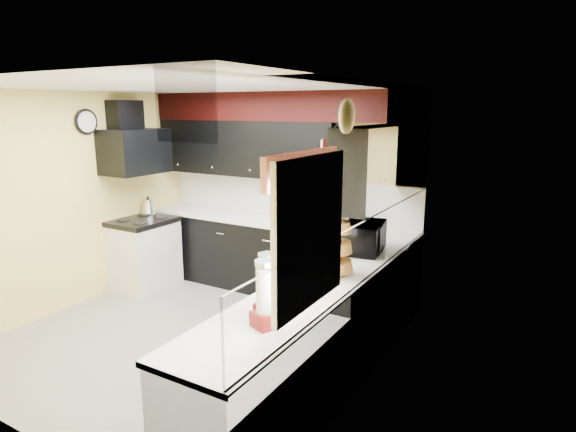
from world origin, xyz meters
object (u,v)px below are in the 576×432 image
object	(u,v)px
toaster_oven	(315,214)
kettle	(148,207)
microwave	(364,237)
knife_block	(356,221)
utensil_crock	(327,221)

from	to	relation	value
toaster_oven	kettle	world-z (taller)	toaster_oven
microwave	knife_block	xyz separation A→B (m)	(-0.39, 0.74, -0.04)
microwave	utensil_crock	bearing A→B (deg)	35.74
kettle	microwave	bearing A→B (deg)	-4.38
utensil_crock	knife_block	xyz separation A→B (m)	(0.35, 0.02, 0.03)
microwave	utensil_crock	distance (m)	1.04
toaster_oven	microwave	xyz separation A→B (m)	(0.89, -0.70, 0.00)
knife_block	kettle	bearing A→B (deg)	-155.94
toaster_oven	microwave	distance (m)	1.13
toaster_oven	utensil_crock	world-z (taller)	toaster_oven
knife_block	kettle	distance (m)	2.82
microwave	kettle	size ratio (longest dim) A/B	2.46
kettle	utensil_crock	bearing A→B (deg)	11.12
kettle	toaster_oven	bearing A→B (deg)	11.38
toaster_oven	microwave	world-z (taller)	microwave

